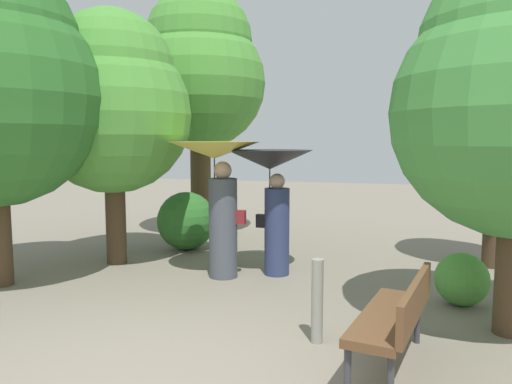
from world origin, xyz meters
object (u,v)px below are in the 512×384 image
Objects in this scene: path_marker_post at (317,301)px; park_bench at (397,314)px; person_left at (218,179)px; tree_mid_left at (112,102)px; tree_far_back at (199,70)px; person_right at (272,180)px; tree_mid_right at (500,109)px.

park_bench is at bearing -26.08° from path_marker_post.
person_left is 3.64m from park_bench.
tree_mid_left is 2.77m from tree_far_back.
person_right is 2.93m from tree_mid_left.
park_bench is at bearing -149.32° from person_right.
tree_mid_right is at bearing 58.31° from path_marker_post.
park_bench is 0.42× the size of tree_mid_right.
person_left reaches higher than person_right.
tree_far_back is at bearing -131.87° from park_bench.
person_right is at bearing -135.32° from park_bench.
park_bench is 1.81× the size of path_marker_post.
tree_mid_right is 4.31× the size of path_marker_post.
tree_mid_left is at bearing -110.10° from park_bench.
tree_far_back reaches higher than person_right.
person_right is 3.43m from park_bench.
tree_far_back reaches higher than person_left.
tree_mid_right is (4.10, 1.71, 1.05)m from person_left.
tree_mid_left is at bearing 77.68° from person_left.
person_right is at bearing 0.50° from tree_mid_left.
person_right reaches higher than park_bench.
tree_mid_right is at bearing -12.38° from tree_far_back.
path_marker_post is (3.71, -2.35, -2.24)m from tree_mid_left.
person_right is 2.79m from path_marker_post.
tree_far_back is (-4.00, 5.33, 2.99)m from park_bench.
person_left is 3.83m from tree_far_back.
path_marker_post is (-0.77, 0.38, -0.08)m from park_bench.
person_right is at bearing -49.75° from tree_far_back.
person_left is 2.34× the size of path_marker_post.
tree_mid_left reaches higher than path_marker_post.
path_marker_post is (1.79, -2.03, -1.05)m from person_left.
tree_far_back is at bearing 79.48° from tree_mid_left.
park_bench is (2.56, -2.41, -0.97)m from person_left.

